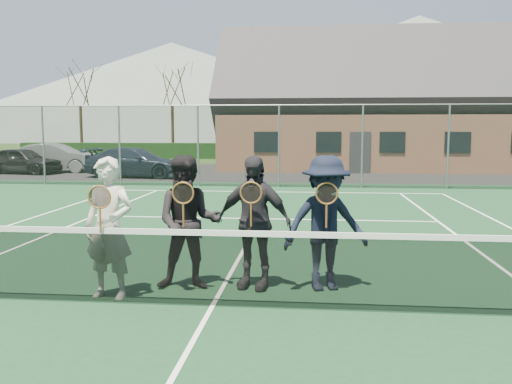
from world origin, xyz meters
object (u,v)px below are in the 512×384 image
(tennis_net, at_px, (212,265))
(player_b, at_px, (188,222))
(car_c, at_px, (136,163))
(player_c, at_px, (253,222))
(player_a, at_px, (109,228))
(player_d, at_px, (326,223))
(car_b, at_px, (56,158))
(clubhouse, at_px, (364,94))
(car_a, at_px, (22,161))

(tennis_net, xyz_separation_m, player_b, (-0.45, 0.73, 0.38))
(car_c, bearing_deg, player_c, -151.52)
(tennis_net, distance_m, player_c, 1.02)
(car_c, distance_m, player_a, 17.51)
(player_c, bearing_deg, player_d, 0.97)
(car_b, relative_size, player_b, 2.39)
(clubhouse, bearing_deg, car_a, -160.61)
(car_b, bearing_deg, clubhouse, -77.45)
(car_a, distance_m, car_b, 1.58)
(tennis_net, bearing_deg, player_c, 64.23)
(car_b, relative_size, player_d, 2.39)
(car_a, distance_m, clubhouse, 17.80)
(player_d, bearing_deg, player_a, -166.77)
(car_a, xyz_separation_m, player_a, (11.13, -17.97, 0.29))
(player_a, xyz_separation_m, player_b, (0.90, 0.50, -0.00))
(car_a, height_order, player_c, player_c)
(car_c, relative_size, clubhouse, 0.29)
(car_b, height_order, player_c, player_c)
(car_a, relative_size, player_c, 2.06)
(player_d, bearing_deg, car_b, 124.67)
(player_c, relative_size, player_d, 1.00)
(car_b, xyz_separation_m, car_c, (4.87, -2.37, -0.05))
(player_a, bearing_deg, player_c, 19.52)
(clubhouse, xyz_separation_m, player_c, (-3.59, -23.15, -3.07))
(car_a, relative_size, car_c, 0.82)
(car_b, height_order, clubhouse, clubhouse)
(clubhouse, height_order, player_a, clubhouse)
(car_a, distance_m, player_b, 21.22)
(car_c, xyz_separation_m, player_d, (7.90, -16.08, 0.26))
(car_a, height_order, tennis_net, car_a)
(car_a, xyz_separation_m, tennis_net, (12.49, -18.19, -0.09))
(car_c, relative_size, tennis_net, 0.39)
(car_b, distance_m, player_b, 21.57)
(clubhouse, relative_size, player_d, 8.67)
(clubhouse, bearing_deg, tennis_net, -99.46)
(car_b, distance_m, player_d, 22.44)
(player_c, bearing_deg, player_a, -160.48)
(car_b, distance_m, tennis_net, 22.42)
(tennis_net, xyz_separation_m, player_c, (0.41, 0.85, 0.38))
(player_d, bearing_deg, car_c, 116.15)
(car_a, relative_size, tennis_net, 0.32)
(car_b, height_order, player_a, player_a)
(clubhouse, xyz_separation_m, player_a, (-5.36, -23.78, -3.07))
(car_a, distance_m, car_c, 6.10)
(car_a, relative_size, car_b, 0.86)
(clubhouse, bearing_deg, car_c, -146.17)
(car_b, xyz_separation_m, tennis_net, (11.39, -19.32, -0.17))
(car_b, distance_m, player_c, 21.92)
(car_c, bearing_deg, player_b, -154.30)
(car_b, xyz_separation_m, player_b, (10.94, -18.59, 0.21))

